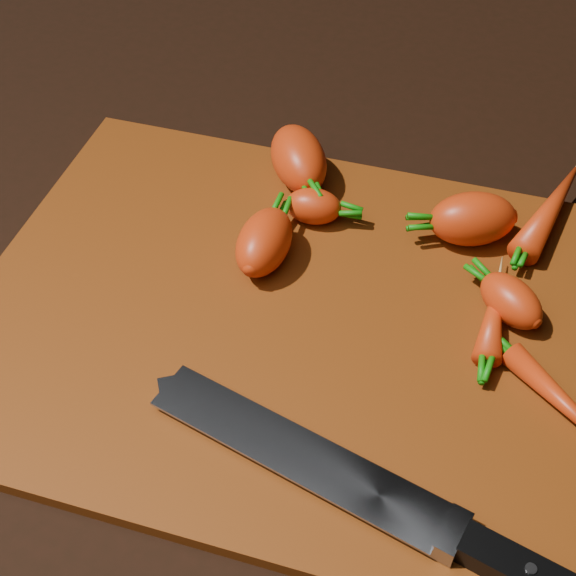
# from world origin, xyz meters

# --- Properties ---
(ground) EXTENTS (2.00, 2.00, 0.01)m
(ground) POSITION_xyz_m (0.00, 0.00, -0.01)
(ground) COLOR black
(cutting_board) EXTENTS (0.50, 0.40, 0.01)m
(cutting_board) POSITION_xyz_m (0.00, 0.00, 0.01)
(cutting_board) COLOR #72310C
(cutting_board) RESTS_ON ground
(carrot_0) EXTENTS (0.08, 0.10, 0.05)m
(carrot_0) POSITION_xyz_m (-0.03, 0.16, 0.04)
(carrot_0) COLOR red
(carrot_0) RESTS_ON cutting_board
(carrot_1) EXTENTS (0.05, 0.07, 0.04)m
(carrot_1) POSITION_xyz_m (-0.03, 0.05, 0.03)
(carrot_1) COLOR red
(carrot_1) RESTS_ON cutting_board
(carrot_2) EXTENTS (0.09, 0.07, 0.05)m
(carrot_2) POSITION_xyz_m (0.13, 0.13, 0.04)
(carrot_2) COLOR red
(carrot_2) RESTS_ON cutting_board
(carrot_3) EXTENTS (0.05, 0.04, 0.03)m
(carrot_3) POSITION_xyz_m (-0.01, 0.11, 0.03)
(carrot_3) COLOR red
(carrot_3) RESTS_ON cutting_board
(carrot_4) EXTENTS (0.07, 0.06, 0.03)m
(carrot_4) POSITION_xyz_m (0.17, 0.05, 0.03)
(carrot_4) COLOR red
(carrot_4) RESTS_ON cutting_board
(carrot_5) EXTENTS (0.06, 0.13, 0.03)m
(carrot_5) POSITION_xyz_m (0.19, 0.17, 0.03)
(carrot_5) COLOR red
(carrot_5) RESTS_ON cutting_board
(carrot_6) EXTENTS (0.10, 0.09, 0.02)m
(carrot_6) POSITION_xyz_m (0.22, -0.04, 0.02)
(carrot_6) COLOR red
(carrot_6) RESTS_ON cutting_board
(carrot_7) EXTENTS (0.02, 0.09, 0.02)m
(carrot_7) POSITION_xyz_m (0.16, 0.03, 0.02)
(carrot_7) COLOR red
(carrot_7) RESTS_ON cutting_board
(knife) EXTENTS (0.35, 0.12, 0.02)m
(knife) POSITION_xyz_m (0.07, -0.13, 0.02)
(knife) COLOR gray
(knife) RESTS_ON cutting_board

